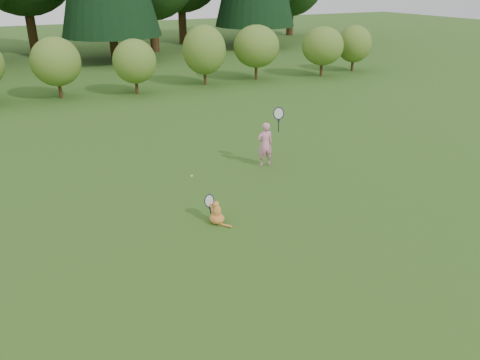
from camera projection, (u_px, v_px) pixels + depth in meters
ground at (249, 227)px, 9.50m from camera, size 100.00×100.00×0.00m
shrub_row at (104, 63)px, 19.57m from camera, size 28.00×3.00×2.80m
child at (266, 143)px, 12.41m from camera, size 0.69×0.44×1.79m
cat at (216, 211)px, 9.59m from camera, size 0.40×0.66×0.68m
tennis_ball at (192, 176)px, 10.10m from camera, size 0.06×0.06×0.06m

